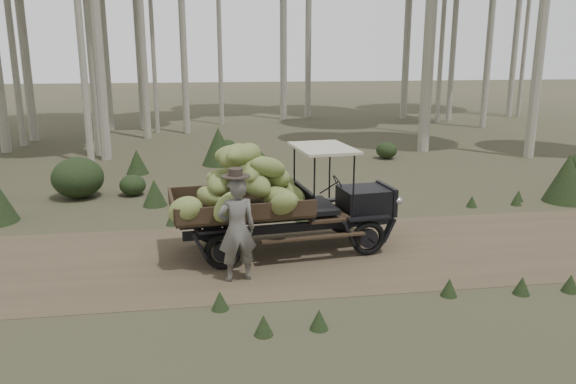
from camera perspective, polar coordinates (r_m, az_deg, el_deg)
ground at (r=10.95m, az=5.20°, el=-6.14°), size 120.00×120.00×0.00m
dirt_track at (r=10.95m, az=5.20°, el=-6.12°), size 70.00×4.00×0.01m
banana_truck at (r=10.54m, az=-1.96°, el=0.32°), size 4.61×2.37×2.21m
farmer at (r=9.39m, az=-5.22°, el=-3.71°), size 0.72×0.55×1.94m
undergrowth at (r=10.12m, az=5.45°, el=-4.63°), size 21.70×23.30×1.38m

